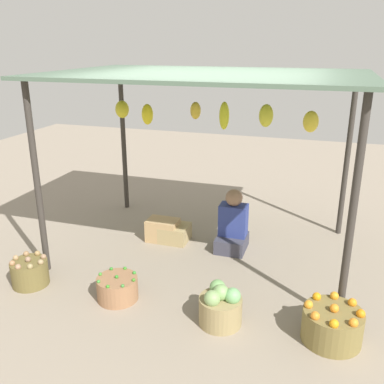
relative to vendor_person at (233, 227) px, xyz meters
The scene contains 9 objects.
ground_plane 0.45m from the vendor_person, 157.35° to the right, with size 14.00×14.00×0.00m, color gray.
market_stall_structure 1.72m from the vendor_person, 158.65° to the right, with size 3.49×2.36×2.16m.
vendor_person is the anchor object (origin of this frame).
basket_potatoes 2.41m from the vendor_person, 141.40° to the right, with size 0.39×0.39×0.33m.
basket_green_chilies 1.70m from the vendor_person, 120.36° to the right, with size 0.41×0.41×0.27m.
basket_cabbages 1.55m from the vendor_person, 81.32° to the right, with size 0.40×0.40×0.40m.
basket_oranges 1.91m from the vendor_person, 50.34° to the right, with size 0.52×0.52×0.36m.
wooden_crate_near_vendor 0.79m from the vendor_person, behind, with size 0.36×0.36×0.22m, color tan.
wooden_crate_stacked_rear 0.93m from the vendor_person, behind, with size 0.40×0.28×0.29m, color tan.
Camera 1 is at (1.33, -4.68, 2.47)m, focal length 40.06 mm.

